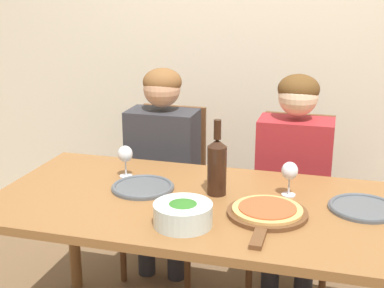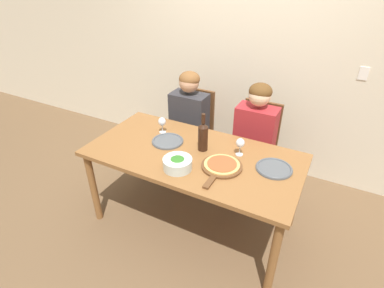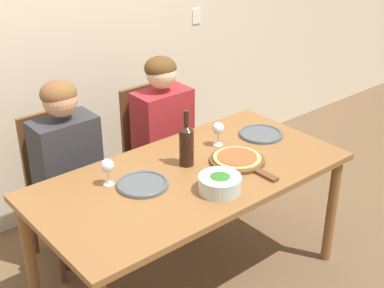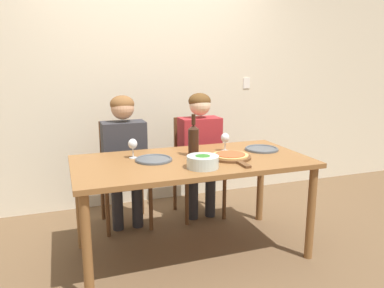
{
  "view_description": "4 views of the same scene",
  "coord_description": "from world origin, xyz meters",
  "px_view_note": "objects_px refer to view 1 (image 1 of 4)",
  "views": [
    {
      "loc": [
        0.52,
        -1.99,
        1.64
      ],
      "look_at": [
        -0.08,
        0.15,
        0.97
      ],
      "focal_mm": 50.0,
      "sensor_mm": 36.0,
      "label": 1
    },
    {
      "loc": [
        0.95,
        -1.84,
        2.11
      ],
      "look_at": [
        -0.02,
        0.03,
        0.84
      ],
      "focal_mm": 28.0,
      "sensor_mm": 36.0,
      "label": 2
    },
    {
      "loc": [
        -1.64,
        -1.96,
        2.21
      ],
      "look_at": [
        0.13,
        0.14,
        0.85
      ],
      "focal_mm": 50.0,
      "sensor_mm": 36.0,
      "label": 3
    },
    {
      "loc": [
        -0.92,
        -2.57,
        1.5
      ],
      "look_at": [
        0.0,
        0.01,
        0.88
      ],
      "focal_mm": 35.0,
      "sensor_mm": 36.0,
      "label": 4
    }
  ],
  "objects_px": {
    "wine_glass_right": "(290,172)",
    "pizza_on_board": "(267,212)",
    "chair_right": "(293,199)",
    "wine_bottle": "(217,165)",
    "person_man": "(294,167)",
    "person_woman": "(162,156)",
    "wine_glass_left": "(125,155)",
    "chair_left": "(169,186)",
    "broccoli_bowl": "(183,214)",
    "dinner_plate_right": "(363,208)",
    "dinner_plate_left": "(143,187)"
  },
  "relations": [
    {
      "from": "broccoli_bowl",
      "to": "wine_glass_right",
      "type": "relative_size",
      "value": 1.48
    },
    {
      "from": "person_man",
      "to": "wine_glass_left",
      "type": "bearing_deg",
      "value": -146.8
    },
    {
      "from": "person_man",
      "to": "wine_bottle",
      "type": "distance_m",
      "value": 0.66
    },
    {
      "from": "chair_right",
      "to": "person_man",
      "type": "distance_m",
      "value": 0.25
    },
    {
      "from": "wine_bottle",
      "to": "dinner_plate_left",
      "type": "relative_size",
      "value": 1.19
    },
    {
      "from": "wine_glass_left",
      "to": "dinner_plate_left",
      "type": "bearing_deg",
      "value": -43.28
    },
    {
      "from": "person_woman",
      "to": "dinner_plate_left",
      "type": "distance_m",
      "value": 0.62
    },
    {
      "from": "person_woman",
      "to": "person_man",
      "type": "distance_m",
      "value": 0.72
    },
    {
      "from": "dinner_plate_right",
      "to": "person_woman",
      "type": "bearing_deg",
      "value": 151.28
    },
    {
      "from": "broccoli_bowl",
      "to": "wine_glass_right",
      "type": "distance_m",
      "value": 0.53
    },
    {
      "from": "chair_left",
      "to": "broccoli_bowl",
      "type": "xyz_separation_m",
      "value": [
        0.39,
        -1.02,
        0.31
      ]
    },
    {
      "from": "wine_bottle",
      "to": "wine_glass_right",
      "type": "relative_size",
      "value": 2.18
    },
    {
      "from": "broccoli_bowl",
      "to": "dinner_plate_left",
      "type": "bearing_deg",
      "value": 132.53
    },
    {
      "from": "dinner_plate_right",
      "to": "wine_bottle",
      "type": "bearing_deg",
      "value": 179.78
    },
    {
      "from": "broccoli_bowl",
      "to": "pizza_on_board",
      "type": "height_order",
      "value": "broccoli_bowl"
    },
    {
      "from": "dinner_plate_left",
      "to": "wine_bottle",
      "type": "bearing_deg",
      "value": 5.46
    },
    {
      "from": "wine_glass_right",
      "to": "dinner_plate_right",
      "type": "bearing_deg",
      "value": -12.68
    },
    {
      "from": "person_man",
      "to": "wine_glass_right",
      "type": "height_order",
      "value": "person_man"
    },
    {
      "from": "chair_right",
      "to": "person_man",
      "type": "relative_size",
      "value": 0.79
    },
    {
      "from": "wine_glass_left",
      "to": "wine_glass_right",
      "type": "height_order",
      "value": "same"
    },
    {
      "from": "chair_left",
      "to": "dinner_plate_left",
      "type": "bearing_deg",
      "value": -80.7
    },
    {
      "from": "dinner_plate_left",
      "to": "wine_glass_right",
      "type": "relative_size",
      "value": 1.83
    },
    {
      "from": "pizza_on_board",
      "to": "dinner_plate_left",
      "type": "bearing_deg",
      "value": 166.44
    },
    {
      "from": "chair_left",
      "to": "pizza_on_board",
      "type": "xyz_separation_m",
      "value": [
        0.69,
        -0.86,
        0.28
      ]
    },
    {
      "from": "person_man",
      "to": "wine_bottle",
      "type": "height_order",
      "value": "person_man"
    },
    {
      "from": "dinner_plate_right",
      "to": "wine_glass_left",
      "type": "bearing_deg",
      "value": 174.93
    },
    {
      "from": "chair_right",
      "to": "wine_bottle",
      "type": "relative_size",
      "value": 2.9
    },
    {
      "from": "wine_glass_right",
      "to": "broccoli_bowl",
      "type": "bearing_deg",
      "value": -131.46
    },
    {
      "from": "person_man",
      "to": "pizza_on_board",
      "type": "distance_m",
      "value": 0.74
    },
    {
      "from": "dinner_plate_right",
      "to": "pizza_on_board",
      "type": "distance_m",
      "value": 0.4
    },
    {
      "from": "wine_bottle",
      "to": "broccoli_bowl",
      "type": "xyz_separation_m",
      "value": [
        -0.05,
        -0.33,
        -0.09
      ]
    },
    {
      "from": "chair_left",
      "to": "chair_right",
      "type": "height_order",
      "value": "same"
    },
    {
      "from": "wine_glass_right",
      "to": "person_woman",
      "type": "bearing_deg",
      "value": 145.79
    },
    {
      "from": "wine_bottle",
      "to": "dinner_plate_left",
      "type": "distance_m",
      "value": 0.35
    },
    {
      "from": "broccoli_bowl",
      "to": "chair_right",
      "type": "bearing_deg",
      "value": 72.18
    },
    {
      "from": "person_man",
      "to": "dinner_plate_left",
      "type": "bearing_deg",
      "value": -134.99
    },
    {
      "from": "dinner_plate_left",
      "to": "chair_left",
      "type": "bearing_deg",
      "value": 99.3
    },
    {
      "from": "dinner_plate_left",
      "to": "wine_glass_left",
      "type": "distance_m",
      "value": 0.2
    },
    {
      "from": "person_man",
      "to": "broccoli_bowl",
      "type": "distance_m",
      "value": 0.97
    },
    {
      "from": "person_man",
      "to": "pizza_on_board",
      "type": "height_order",
      "value": "person_man"
    },
    {
      "from": "wine_glass_right",
      "to": "pizza_on_board",
      "type": "bearing_deg",
      "value": -104.07
    },
    {
      "from": "chair_right",
      "to": "broccoli_bowl",
      "type": "relative_size",
      "value": 4.26
    },
    {
      "from": "pizza_on_board",
      "to": "chair_right",
      "type": "bearing_deg",
      "value": 87.63
    },
    {
      "from": "chair_left",
      "to": "chair_right",
      "type": "distance_m",
      "value": 0.72
    },
    {
      "from": "chair_right",
      "to": "broccoli_bowl",
      "type": "bearing_deg",
      "value": -107.82
    },
    {
      "from": "wine_bottle",
      "to": "wine_glass_right",
      "type": "height_order",
      "value": "wine_bottle"
    },
    {
      "from": "person_woman",
      "to": "dinner_plate_right",
      "type": "height_order",
      "value": "person_woman"
    },
    {
      "from": "wine_bottle",
      "to": "dinner_plate_right",
      "type": "height_order",
      "value": "wine_bottle"
    },
    {
      "from": "person_woman",
      "to": "wine_bottle",
      "type": "height_order",
      "value": "person_woman"
    },
    {
      "from": "chair_right",
      "to": "person_woman",
      "type": "xyz_separation_m",
      "value": [
        -0.72,
        -0.12,
        0.22
      ]
    }
  ]
}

